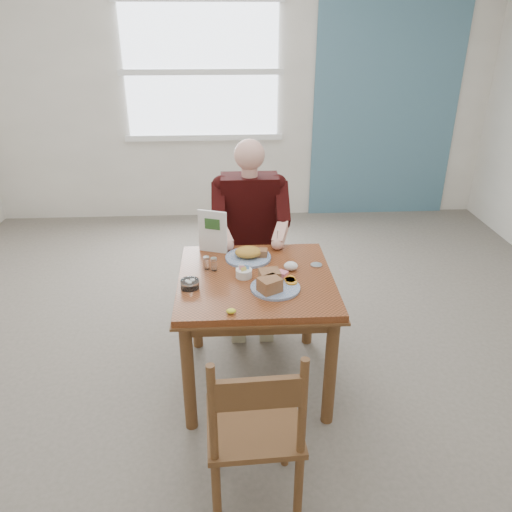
{
  "coord_description": "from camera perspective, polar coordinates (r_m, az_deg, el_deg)",
  "views": [
    {
      "loc": [
        -0.15,
        -2.57,
        2.12
      ],
      "look_at": [
        0.0,
        0.0,
        0.89
      ],
      "focal_mm": 35.0,
      "sensor_mm": 36.0,
      "label": 1
    }
  ],
  "objects": [
    {
      "name": "diner",
      "position": [
        3.53,
        -0.67,
        3.89
      ],
      "size": [
        0.53,
        0.56,
        1.39
      ],
      "color": "#9C9575",
      "rests_on": "chair_far"
    },
    {
      "name": "wall_back",
      "position": [
        5.61,
        -1.85,
        18.31
      ],
      "size": [
        5.5,
        0.0,
        5.5
      ],
      "primitive_type": "plane",
      "rotation": [
        1.57,
        0.0,
        0.0
      ],
      "color": "white",
      "rests_on": "ground"
    },
    {
      "name": "metal_dish",
      "position": [
        3.06,
        6.91,
        -1.04
      ],
      "size": [
        0.09,
        0.09,
        0.01
      ],
      "primitive_type": "cylinder",
      "rotation": [
        0.0,
        0.0,
        -0.25
      ],
      "color": "silver",
      "rests_on": "table"
    },
    {
      "name": "floor",
      "position": [
        3.33,
        -0.02,
        -13.84
      ],
      "size": [
        6.0,
        6.0,
        0.0
      ],
      "primitive_type": "plane",
      "color": "#5E584C",
      "rests_on": "ground"
    },
    {
      "name": "accent_panel",
      "position": [
        5.86,
        14.82,
        17.84
      ],
      "size": [
        1.6,
        0.02,
        2.8
      ],
      "primitive_type": "cube",
      "color": "slate",
      "rests_on": "ground"
    },
    {
      "name": "napkin",
      "position": [
        2.99,
        3.99,
        -1.14
      ],
      "size": [
        0.1,
        0.1,
        0.05
      ],
      "primitive_type": "ellipsoid",
      "rotation": [
        0.0,
        0.0,
        -0.41
      ],
      "color": "white",
      "rests_on": "table"
    },
    {
      "name": "lemon_wedge",
      "position": [
        2.56,
        -2.86,
        -6.31
      ],
      "size": [
        0.06,
        0.05,
        0.03
      ],
      "primitive_type": "ellipsoid",
      "rotation": [
        0.0,
        0.0,
        -0.23
      ],
      "color": "yellow",
      "rests_on": "table"
    },
    {
      "name": "far_plate",
      "position": [
        3.12,
        -0.78,
        0.18
      ],
      "size": [
        0.33,
        0.33,
        0.08
      ],
      "color": "white",
      "rests_on": "table"
    },
    {
      "name": "creamer",
      "position": [
        2.81,
        -7.57,
        -3.19
      ],
      "size": [
        0.11,
        0.11,
        0.05
      ],
      "color": "white",
      "rests_on": "table"
    },
    {
      "name": "menu",
      "position": [
        3.18,
        -4.98,
        2.82
      ],
      "size": [
        0.18,
        0.08,
        0.28
      ],
      "color": "white",
      "rests_on": "table"
    },
    {
      "name": "window",
      "position": [
        5.56,
        -6.27,
        20.19
      ],
      "size": [
        1.72,
        0.04,
        1.42
      ],
      "color": "white",
      "rests_on": "wall_back"
    },
    {
      "name": "chair_near",
      "position": [
        2.33,
        -0.14,
        -19.25
      ],
      "size": [
        0.44,
        0.44,
        0.95
      ],
      "color": "brown",
      "rests_on": "ground"
    },
    {
      "name": "near_plate",
      "position": [
        2.78,
        1.94,
        -3.12
      ],
      "size": [
        0.36,
        0.36,
        0.09
      ],
      "color": "white",
      "rests_on": "table"
    },
    {
      "name": "chair_far",
      "position": [
        3.75,
        -0.71,
        -0.32
      ],
      "size": [
        0.42,
        0.42,
        0.95
      ],
      "color": "brown",
      "rests_on": "ground"
    },
    {
      "name": "table",
      "position": [
        2.97,
        -0.02,
        -4.3
      ],
      "size": [
        0.92,
        0.92,
        0.75
      ],
      "color": "brown",
      "rests_on": "ground"
    },
    {
      "name": "shakers",
      "position": [
        2.99,
        -5.27,
        -0.85
      ],
      "size": [
        0.09,
        0.07,
        0.08
      ],
      "color": "white",
      "rests_on": "table"
    },
    {
      "name": "caddy",
      "position": [
        2.9,
        -1.39,
        -1.96
      ],
      "size": [
        0.1,
        0.1,
        0.07
      ],
      "color": "white",
      "rests_on": "table"
    }
  ]
}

